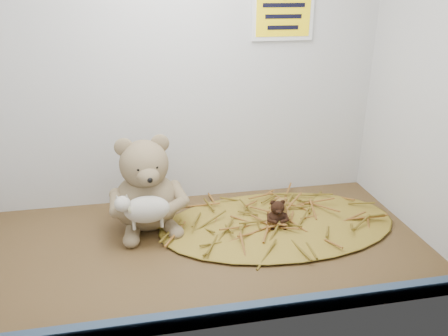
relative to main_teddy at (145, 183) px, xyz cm
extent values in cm
cube|color=#402E16|center=(12.19, -13.26, -13.28)|extent=(120.00, 60.00, 0.40)
cube|color=silver|center=(12.19, 16.74, 31.72)|extent=(120.00, 0.40, 90.00)
cube|color=silver|center=(72.19, -13.26, 31.72)|extent=(0.40, 60.00, 90.00)
cube|color=#31455E|center=(12.19, -42.06, -11.48)|extent=(119.28, 2.20, 3.60)
ellipsoid|color=brown|center=(36.21, -6.85, -12.62)|extent=(67.58, 39.24, 1.31)
cube|color=yellow|center=(42.19, 16.14, 41.72)|extent=(16.00, 1.20, 11.00)
camera|label=1|loc=(0.61, -110.38, 49.19)|focal=35.00mm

